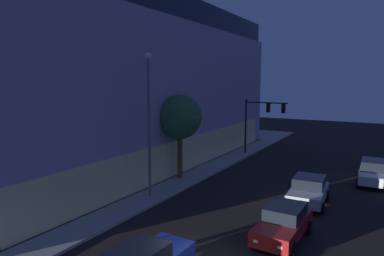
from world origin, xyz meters
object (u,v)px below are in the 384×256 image
at_px(street_lamp_sidewalk, 149,109).
at_px(car_silver, 308,190).
at_px(modern_building, 61,85).
at_px(sidewalk_tree, 180,117).
at_px(car_red, 284,223).
at_px(car_white, 372,172).
at_px(traffic_light_far_corner, 262,115).

distance_m(street_lamp_sidewalk, car_silver, 11.12).
bearing_deg(modern_building, sidewalk_tree, -98.77).
height_order(modern_building, car_red, modern_building).
height_order(modern_building, car_white, modern_building).
relative_size(traffic_light_far_corner, street_lamp_sidewalk, 0.61).
bearing_deg(sidewalk_tree, car_red, -122.40).
relative_size(traffic_light_far_corner, car_white, 1.18).
height_order(traffic_light_far_corner, car_red, traffic_light_far_corner).
bearing_deg(traffic_light_far_corner, modern_building, 115.40).
distance_m(sidewalk_tree, car_white, 14.94).
xyz_separation_m(modern_building, car_silver, (-2.92, -25.74, -6.36)).
distance_m(modern_building, traffic_light_far_corner, 20.90).
relative_size(car_red, car_white, 0.92).
bearing_deg(modern_building, car_silver, -96.47).
relative_size(traffic_light_far_corner, car_silver, 1.36).
xyz_separation_m(car_red, car_silver, (5.68, 0.00, 0.01)).
xyz_separation_m(car_red, car_white, (12.60, -3.21, 0.03)).
relative_size(modern_building, car_red, 8.35).
bearing_deg(car_silver, modern_building, 83.53).
xyz_separation_m(sidewalk_tree, car_red, (-6.12, -9.64, -4.01)).
bearing_deg(modern_building, car_white, -82.13).
distance_m(street_lamp_sidewalk, car_red, 10.46).
bearing_deg(sidewalk_tree, car_silver, -92.58).
bearing_deg(sidewalk_tree, car_white, -63.24).
xyz_separation_m(car_silver, car_white, (6.92, -3.21, 0.02)).
height_order(street_lamp_sidewalk, car_silver, street_lamp_sidewalk).
height_order(modern_building, street_lamp_sidewalk, modern_building).
height_order(sidewalk_tree, car_silver, sidewalk_tree).
bearing_deg(car_white, car_red, 165.71).
relative_size(modern_building, street_lamp_sidewalk, 3.99).
bearing_deg(car_red, sidewalk_tree, 57.60).
bearing_deg(car_silver, car_red, -179.95).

